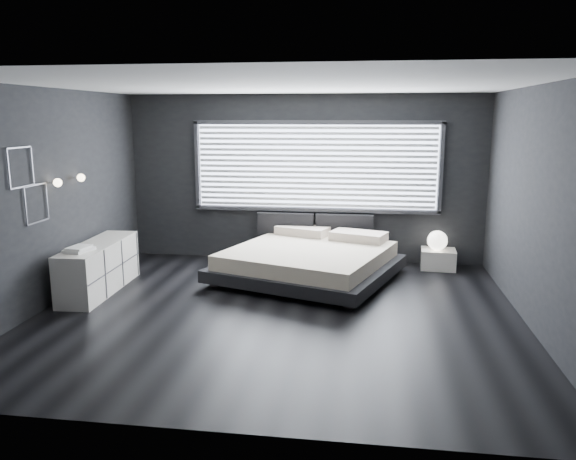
# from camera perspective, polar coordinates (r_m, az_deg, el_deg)

# --- Properties ---
(room) EXTENTS (6.04, 6.00, 2.80)m
(room) POSITION_cam_1_polar(r_m,az_deg,el_deg) (6.81, -1.02, 2.71)
(room) COLOR black
(room) RESTS_ON ground
(window) EXTENTS (4.14, 0.09, 1.52)m
(window) POSITION_cam_1_polar(r_m,az_deg,el_deg) (9.41, 2.82, 6.44)
(window) COLOR white
(window) RESTS_ON ground
(headboard) EXTENTS (1.96, 0.16, 0.52)m
(headboard) POSITION_cam_1_polar(r_m,az_deg,el_deg) (9.51, 2.75, 0.15)
(headboard) COLOR black
(headboard) RESTS_ON ground
(sconce_near) EXTENTS (0.18, 0.11, 0.11)m
(sconce_near) POSITION_cam_1_polar(r_m,az_deg,el_deg) (7.82, -22.38, 4.47)
(sconce_near) COLOR silver
(sconce_near) RESTS_ON ground
(sconce_far) EXTENTS (0.18, 0.11, 0.11)m
(sconce_far) POSITION_cam_1_polar(r_m,az_deg,el_deg) (8.34, -20.30, 5.01)
(sconce_far) COLOR silver
(sconce_far) RESTS_ON ground
(wall_art_upper) EXTENTS (0.01, 0.48, 0.48)m
(wall_art_upper) POSITION_cam_1_polar(r_m,az_deg,el_deg) (7.34, -25.51, 5.77)
(wall_art_upper) COLOR #47474C
(wall_art_upper) RESTS_ON ground
(wall_art_lower) EXTENTS (0.01, 0.48, 0.48)m
(wall_art_lower) POSITION_cam_1_polar(r_m,az_deg,el_deg) (7.60, -24.17, 2.47)
(wall_art_lower) COLOR #47474C
(wall_art_lower) RESTS_ON ground
(bed) EXTENTS (3.03, 2.96, 0.62)m
(bed) POSITION_cam_1_polar(r_m,az_deg,el_deg) (8.55, 2.16, -3.06)
(bed) COLOR black
(bed) RESTS_ON ground
(nightstand) EXTENTS (0.57, 0.49, 0.32)m
(nightstand) POSITION_cam_1_polar(r_m,az_deg,el_deg) (9.45, 14.99, -2.86)
(nightstand) COLOR white
(nightstand) RESTS_ON ground
(orb_lamp) EXTENTS (0.32, 0.32, 0.32)m
(orb_lamp) POSITION_cam_1_polar(r_m,az_deg,el_deg) (9.33, 14.93, -1.03)
(orb_lamp) COLOR white
(orb_lamp) RESTS_ON nightstand
(dresser) EXTENTS (0.55, 1.76, 0.70)m
(dresser) POSITION_cam_1_polar(r_m,az_deg,el_deg) (8.36, -18.63, -3.61)
(dresser) COLOR white
(dresser) RESTS_ON ground
(book_stack) EXTENTS (0.33, 0.40, 0.07)m
(book_stack) POSITION_cam_1_polar(r_m,az_deg,el_deg) (7.85, -20.46, -1.82)
(book_stack) COLOR white
(book_stack) RESTS_ON dresser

